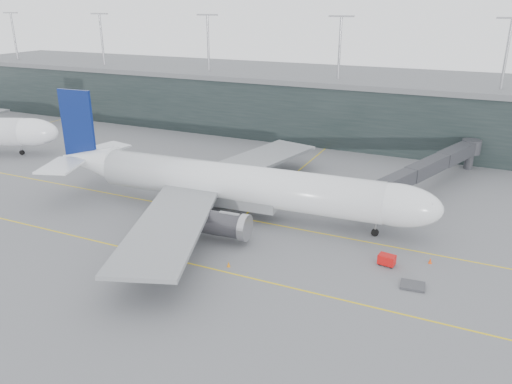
% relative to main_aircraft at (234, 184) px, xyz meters
% --- Properties ---
extents(ground, '(320.00, 320.00, 0.00)m').
position_rel_main_aircraft_xyz_m(ground, '(-3.25, 2.89, -5.13)').
color(ground, slate).
rests_on(ground, ground).
extents(taxiline_a, '(160.00, 0.25, 0.02)m').
position_rel_main_aircraft_xyz_m(taxiline_a, '(-3.25, -1.11, -5.12)').
color(taxiline_a, yellow).
rests_on(taxiline_a, ground).
extents(taxiline_b, '(160.00, 0.25, 0.02)m').
position_rel_main_aircraft_xyz_m(taxiline_b, '(-3.25, -17.11, -5.12)').
color(taxiline_b, yellow).
rests_on(taxiline_b, ground).
extents(taxiline_lead_main, '(0.25, 60.00, 0.02)m').
position_rel_main_aircraft_xyz_m(taxiline_lead_main, '(1.75, 22.89, -5.12)').
color(taxiline_lead_main, yellow).
rests_on(taxiline_lead_main, ground).
extents(taxiline_lead_adj, '(0.25, 60.00, 0.02)m').
position_rel_main_aircraft_xyz_m(taxiline_lead_adj, '(-78.25, 22.89, -5.12)').
color(taxiline_lead_adj, yellow).
rests_on(taxiline_lead_adj, ground).
extents(terminal, '(240.00, 36.00, 29.00)m').
position_rel_main_aircraft_xyz_m(terminal, '(-3.25, 60.89, 2.49)').
color(terminal, black).
rests_on(terminal, ground).
extents(main_aircraft, '(65.20, 61.20, 18.28)m').
position_rel_main_aircraft_xyz_m(main_aircraft, '(0.00, 0.00, 0.00)').
color(main_aircraft, white).
rests_on(main_aircraft, ground).
extents(jet_bridge, '(16.14, 43.18, 6.13)m').
position_rel_main_aircraft_xyz_m(jet_bridge, '(25.22, 25.38, -0.54)').
color(jet_bridge, '#2E2E33').
rests_on(jet_bridge, ground).
extents(gse_cart, '(2.29, 1.63, 1.45)m').
position_rel_main_aircraft_xyz_m(gse_cart, '(25.66, -6.75, -4.32)').
color(gse_cart, red).
rests_on(gse_cart, ground).
extents(baggage_dolly, '(3.05, 2.53, 0.29)m').
position_rel_main_aircraft_xyz_m(baggage_dolly, '(29.56, -10.76, -4.96)').
color(baggage_dolly, '#38383D').
rests_on(baggage_dolly, ground).
extents(uld_a, '(2.20, 2.00, 1.64)m').
position_rel_main_aircraft_xyz_m(uld_a, '(-7.82, 13.61, -4.27)').
color(uld_a, '#333237').
rests_on(uld_a, ground).
extents(uld_b, '(2.18, 1.89, 1.72)m').
position_rel_main_aircraft_xyz_m(uld_b, '(-6.77, 14.04, -4.23)').
color(uld_b, '#333237').
rests_on(uld_b, ground).
extents(uld_c, '(2.26, 2.02, 1.71)m').
position_rel_main_aircraft_xyz_m(uld_c, '(-3.81, 14.16, -4.23)').
color(uld_c, '#333237').
rests_on(uld_c, ground).
extents(cone_nose, '(0.49, 0.49, 0.78)m').
position_rel_main_aircraft_xyz_m(cone_nose, '(30.78, -3.86, -4.74)').
color(cone_nose, '#EC450D').
rests_on(cone_nose, ground).
extents(cone_wing_stbd, '(0.45, 0.45, 0.72)m').
position_rel_main_aircraft_xyz_m(cone_wing_stbd, '(7.18, -15.73, -4.77)').
color(cone_wing_stbd, orange).
rests_on(cone_wing_stbd, ground).
extents(cone_wing_port, '(0.44, 0.44, 0.70)m').
position_rel_main_aircraft_xyz_m(cone_wing_port, '(4.37, 14.07, -4.78)').
color(cone_wing_port, orange).
rests_on(cone_wing_port, ground).
extents(cone_tail, '(0.50, 0.50, 0.79)m').
position_rel_main_aircraft_xyz_m(cone_tail, '(-10.04, -7.34, -4.74)').
color(cone_tail, red).
rests_on(cone_tail, ground).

